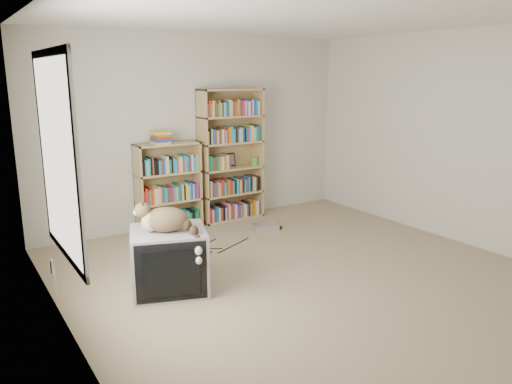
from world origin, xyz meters
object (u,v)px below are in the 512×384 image
crt_tv (169,260)px  bookcase_short (168,190)px  bookcase_tall (231,158)px  cat (170,224)px  dvd_player (265,227)px

crt_tv → bookcase_short: 1.95m
crt_tv → bookcase_tall: bearing=65.5°
bookcase_tall → bookcase_short: 1.00m
cat → bookcase_short: bearing=92.9°
crt_tv → cat: 0.39m
bookcase_short → dvd_player: size_ratio=3.53×
cat → bookcase_tall: 2.53m
crt_tv → dvd_player: (1.80, 1.07, -0.26)m
cat → bookcase_short: (0.76, 1.87, -0.15)m
cat → dvd_player: cat is taller
bookcase_short → dvd_player: 1.35m
crt_tv → cat: bearing=-75.5°
bookcase_short → bookcase_tall: bearing=-0.0°
cat → dvd_player: size_ratio=1.95×
bookcase_tall → crt_tv: bearing=-133.5°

